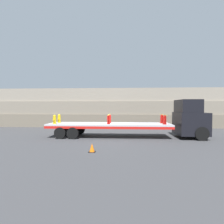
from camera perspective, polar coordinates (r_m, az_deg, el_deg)
ground_plane at (r=15.04m, az=-0.95°, el=-8.11°), size 120.00×120.00×0.00m
rock_cliff at (r=22.89m, az=0.61°, el=1.42°), size 60.00×3.30×4.88m
truck_cab at (r=15.84m, az=24.32°, el=-2.15°), size 2.26×2.73×3.15m
flatbed_trailer at (r=14.98m, az=-3.80°, el=-4.53°), size 10.27×2.53×1.15m
fire_hydrant_yellow_near_0 at (r=15.37m, az=-18.25°, el=-2.31°), size 0.31×0.53×0.74m
fire_hydrant_yellow_far_0 at (r=16.36m, az=-16.86°, el=-2.06°), size 0.31×0.53×0.74m
fire_hydrant_red_near_1 at (r=14.32m, az=-1.12°, el=-2.52°), size 0.31×0.53×0.74m
fire_hydrant_red_far_1 at (r=15.39m, az=-0.80°, el=-2.22°), size 0.31×0.53×0.74m
fire_hydrant_red_near_2 at (r=14.68m, az=16.85°, el=-2.49°), size 0.31×0.53×0.74m
fire_hydrant_red_far_2 at (r=15.71m, az=15.95°, el=-2.21°), size 0.31×0.53×0.74m
cargo_strap_rear at (r=14.83m, az=-0.95°, el=-0.85°), size 0.05×2.63×0.01m
cargo_strap_middle at (r=15.17m, az=16.39°, el=-0.87°), size 0.05×2.63×0.01m
traffic_cone at (r=10.17m, az=-6.55°, el=-11.55°), size 0.38×0.38×0.50m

